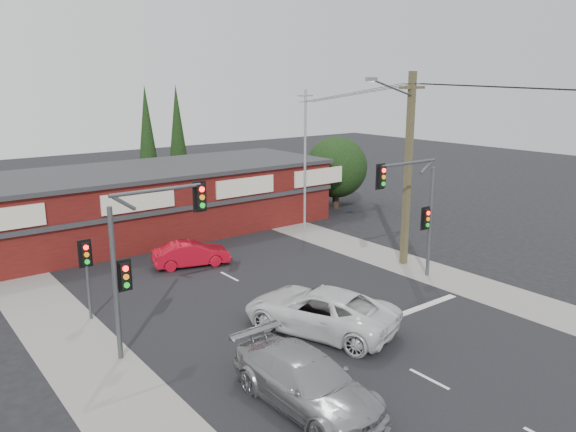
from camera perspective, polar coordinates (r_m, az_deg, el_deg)
ground at (r=23.16m, az=3.17°, el=-10.77°), size 120.00×120.00×0.00m
road_strip at (r=26.84m, az=-3.84°, el=-7.25°), size 14.00×70.00×0.01m
verge_left at (r=23.62m, az=-21.60°, el=-11.24°), size 3.00×70.00×0.02m
verge_right at (r=32.05m, az=8.93°, el=-3.86°), size 3.00×70.00×0.02m
stop_line at (r=24.48m, az=11.83°, el=-9.62°), size 6.50×0.35×0.01m
white_suv at (r=22.17m, az=3.22°, el=-9.52°), size 4.84×6.74×1.70m
silver_suv at (r=17.47m, az=1.90°, el=-16.44°), size 2.36×5.63×1.63m
red_sedan at (r=30.03m, az=-9.80°, el=-3.81°), size 4.22×2.43×1.31m
lane_dashes at (r=26.69m, az=-3.61°, el=-7.34°), size 0.12×47.22×0.01m
shop_building at (r=36.10m, az=-15.86°, el=1.25°), size 27.30×8.40×4.22m
tree_cluster at (r=42.91m, az=4.73°, el=4.67°), size 5.90×5.10×5.50m
conifer_near at (r=43.72m, az=-14.12°, el=7.89°), size 1.80×1.80×9.25m
conifer_far at (r=46.99m, az=-11.16°, el=8.42°), size 1.80×1.80×9.25m
traffic_mast_left at (r=20.20m, az=-14.53°, el=-3.00°), size 3.77×0.27×5.97m
traffic_mast_right at (r=27.31m, az=12.90°, el=1.43°), size 3.96×0.27×5.97m
pedestal_signal at (r=24.01m, az=-19.81°, el=-4.54°), size 0.55×0.27×3.38m
utility_pole at (r=29.44m, az=11.97°, el=5.22°), size 4.38×0.59×10.00m
steel_pole at (r=36.39m, az=1.74°, el=5.97°), size 1.20×0.16×9.00m
power_lines at (r=26.04m, az=21.83°, el=11.54°), size 2.01×29.00×1.22m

